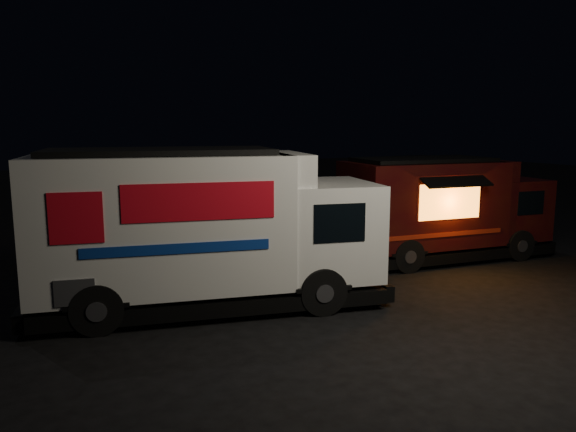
# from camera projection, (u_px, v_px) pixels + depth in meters

# --- Properties ---
(ground) EXTENTS (80.00, 80.00, 0.00)m
(ground) POSITION_uv_depth(u_px,v_px,m) (336.00, 301.00, 11.61)
(ground) COLOR black
(ground) RESTS_ON ground
(white_truck) EXTENTS (7.36, 4.15, 3.17)m
(white_truck) POSITION_uv_depth(u_px,v_px,m) (211.00, 229.00, 11.06)
(white_truck) COLOR silver
(white_truck) RESTS_ON ground
(red_truck) EXTENTS (6.18, 3.11, 2.75)m
(red_truck) POSITION_uv_depth(u_px,v_px,m) (446.00, 208.00, 15.15)
(red_truck) COLOR #340F09
(red_truck) RESTS_ON ground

